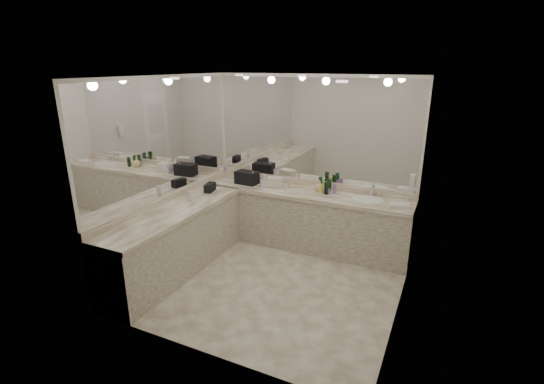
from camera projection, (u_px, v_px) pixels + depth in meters
The scene contains 36 objects.
floor at pixel (271, 281), 5.20m from camera, with size 3.20×3.20×0.00m, color beige.
ceiling at pixel (271, 77), 4.39m from camera, with size 3.20×3.20×0.00m, color white.
wall_back at pixel (312, 161), 6.09m from camera, with size 3.20×0.02×2.60m, color silver.
wall_left at pixel (167, 173), 5.44m from camera, with size 0.02×3.00×2.60m, color silver.
wall_right at pixel (408, 207), 4.15m from camera, with size 0.02×3.00×2.60m, color silver.
vanity_back_base at pixel (304, 221), 6.10m from camera, with size 3.20×0.60×0.84m, color beige.
vanity_back_top at pixel (305, 193), 5.96m from camera, with size 3.20×0.64×0.06m, color white.
vanity_left_base at pixel (175, 243), 5.34m from camera, with size 0.60×2.40×0.84m, color beige.
vanity_left_top at pixel (173, 212), 5.19m from camera, with size 0.64×2.42×0.06m, color white.
backsplash_back at pixel (311, 183), 6.18m from camera, with size 3.20×0.04×0.10m, color white.
backsplash_left at pixel (170, 197), 5.54m from camera, with size 0.04×3.00×0.10m, color white.
mirror_back at pixel (313, 131), 5.93m from camera, with size 3.12×0.01×1.55m, color white.
mirror_left at pixel (164, 139), 5.29m from camera, with size 0.01×2.92×1.55m, color white.
sink at pixel (368, 200), 5.57m from camera, with size 0.44×0.44×0.03m, color white.
faucet at pixel (371, 191), 5.73m from camera, with size 0.24×0.16×0.14m, color silver.
wall_phone at pixel (412, 184), 4.76m from camera, with size 0.06×0.10×0.24m, color white.
door at pixel (397, 247), 3.81m from camera, with size 0.02×0.82×2.10m, color white.
black_toiletry_bag at pixel (247, 177), 6.31m from camera, with size 0.35×0.22×0.20m, color black.
black_bag_spill at pixel (210, 187), 5.93m from camera, with size 0.10×0.23×0.13m, color black.
cream_cosmetic_case at pixel (275, 182), 6.16m from camera, with size 0.25×0.15×0.14m, color beige.
hand_towel at pixel (400, 205), 5.30m from camera, with size 0.26×0.17×0.04m, color white.
lotion_left at pixel (191, 196), 5.52m from camera, with size 0.07×0.07×0.15m, color white.
soap_bottle_a at pixel (253, 178), 6.26m from camera, with size 0.08×0.08×0.21m, color white.
soap_bottle_b at pixel (264, 181), 6.13m from camera, with size 0.08×0.08×0.18m, color silver.
soap_bottle_c at pixel (319, 186), 5.91m from camera, with size 0.14×0.14×0.18m, color #DABB85.
green_bottle_0 at pixel (329, 185), 5.93m from camera, with size 0.06×0.06×0.18m, color #144C21.
green_bottle_1 at pixel (326, 188), 5.80m from camera, with size 0.06×0.06×0.18m, color #144C21.
green_bottle_2 at pixel (320, 184), 5.95m from camera, with size 0.06×0.06×0.21m, color #144C21.
amenity_bottle_0 at pixel (289, 184), 6.12m from camera, with size 0.04×0.04×0.12m, color #E0B28C.
amenity_bottle_1 at pixel (321, 189), 5.86m from camera, with size 0.06×0.06×0.12m, color #F2D84C.
amenity_bottle_2 at pixel (335, 189), 5.85m from camera, with size 0.05×0.05×0.13m, color #9966B2.
amenity_bottle_3 at pixel (263, 185), 6.15m from camera, with size 0.05×0.05×0.07m, color white.
amenity_bottle_4 at pixel (252, 180), 6.27m from camera, with size 0.06×0.06×0.15m, color #E0B28C.
amenity_bottle_5 at pixel (328, 191), 5.83m from camera, with size 0.06×0.06×0.08m, color #9966B2.
amenity_bottle_6 at pixel (264, 179), 6.30m from camera, with size 0.05×0.05×0.15m, color silver.
amenity_bottle_7 at pixel (320, 187), 5.93m from camera, with size 0.04×0.04×0.12m, color white.
Camera 1 is at (1.95, -4.14, 2.74)m, focal length 26.00 mm.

